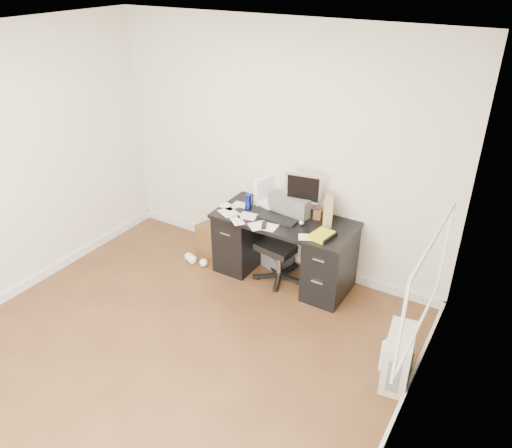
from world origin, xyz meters
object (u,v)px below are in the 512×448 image
Objects in this scene: desk at (284,247)px; keyboard at (277,219)px; lcd_monitor at (303,195)px; wicker_basket at (217,239)px; office_chair at (280,241)px; pc_tower at (398,357)px.

keyboard is at bearing -120.70° from desk.
lcd_monitor is 1.34m from wicker_basket.
lcd_monitor is 0.51× the size of office_chair.
pc_tower is (1.58, -0.81, -0.24)m from office_chair.
wicker_basket is (-0.90, 0.14, -0.58)m from keyboard.
keyboard is at bearing 145.74° from pc_tower.
lcd_monitor reaches higher than wicker_basket.
lcd_monitor is at bearing 136.13° from pc_tower.
lcd_monitor is at bearing 5.41° from wicker_basket.
keyboard is (-0.05, -0.08, 0.36)m from desk.
lcd_monitor reaches higher than desk.
office_chair is at bearing -139.77° from lcd_monitor.
desk is at bearing 142.84° from pc_tower.
lcd_monitor is (0.13, 0.16, 0.59)m from desk.
desk is 3.09× the size of lcd_monitor.
wicker_basket is at bearing -177.64° from office_chair.
lcd_monitor is at bearing 57.44° from office_chair.
office_chair is (-0.03, -0.03, 0.08)m from desk.
desk reaches higher than wicker_basket.
wicker_basket is at bearing 176.14° from lcd_monitor.
pc_tower is 1.28× the size of wicker_basket.
desk is at bearing 48.96° from office_chair.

